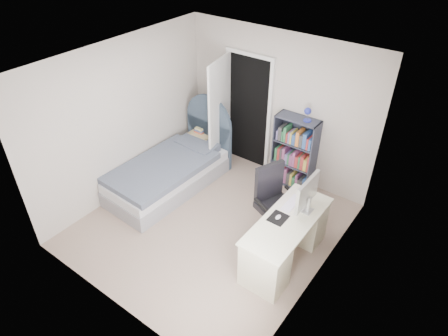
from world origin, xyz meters
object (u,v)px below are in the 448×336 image
Objects in this scene: floor_lamp at (210,130)px; bookcase at (294,155)px; bed at (172,170)px; nightstand at (204,138)px; office_chair at (274,199)px; desk at (286,238)px.

floor_lamp is 1.61m from bookcase.
floor_lamp is (0.02, 1.03, 0.31)m from bed.
office_chair reaches higher than nightstand.
nightstand is 0.58× the size of office_chair.
bookcase is (1.59, 0.23, -0.04)m from floor_lamp.
bed is 1.96× the size of office_chair.
office_chair is at bearing -74.91° from bookcase.
bookcase is at bearing 115.49° from desk.
nightstand is 1.74m from bookcase.
nightstand is 0.23m from floor_lamp.
office_chair is at bearing 0.82° from bed.
bookcase reaches higher than bed.
floor_lamp is 1.01× the size of desk.
bookcase is at bearing 37.90° from bed.
desk is at bearing -28.33° from nightstand.
bookcase reaches higher than office_chair.
bed is 3.40× the size of nightstand.
office_chair is (0.33, -1.23, 0.04)m from bookcase.
desk is at bearing -8.10° from bed.
desk is 0.60m from office_chair.
bed is 1.47× the size of floor_lamp.
desk is at bearing -40.47° from office_chair.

